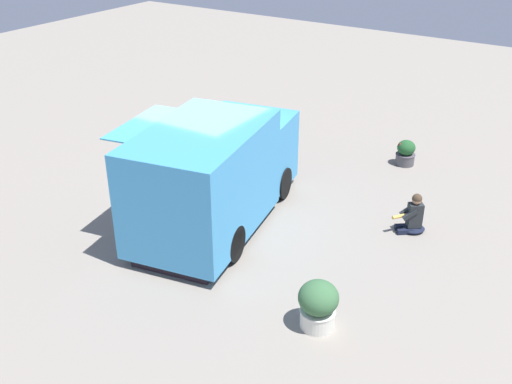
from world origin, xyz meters
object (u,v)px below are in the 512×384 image
at_px(planter_flowering_near, 406,153).
at_px(food_truck, 216,176).
at_px(person_customer, 413,217).
at_px(planter_flowering_far, 318,304).

bearing_deg(planter_flowering_near, food_truck, -114.57).
height_order(food_truck, person_customer, food_truck).
height_order(food_truck, planter_flowering_far, food_truck).
xyz_separation_m(food_truck, planter_flowering_far, (3.57, -1.93, -0.70)).
xyz_separation_m(food_truck, person_customer, (3.82, 2.02, -0.81)).
bearing_deg(person_customer, food_truck, -152.15).
xyz_separation_m(planter_flowering_near, planter_flowering_far, (1.14, -7.24, 0.13)).
height_order(food_truck, planter_flowering_near, food_truck).
bearing_deg(person_customer, planter_flowering_near, 113.02).
bearing_deg(planter_flowering_far, food_truck, 151.56).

